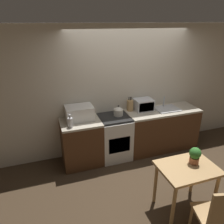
# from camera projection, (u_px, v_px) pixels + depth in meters

# --- Properties ---
(ground_plane) EXTENTS (16.00, 16.00, 0.00)m
(ground_plane) POSITION_uv_depth(u_px,v_px,m) (147.00, 171.00, 4.13)
(ground_plane) COLOR #3D2D1E
(wall_back) EXTENTS (10.00, 0.06, 2.60)m
(wall_back) POSITION_uv_depth(u_px,v_px,m) (127.00, 90.00, 4.53)
(wall_back) COLOR beige
(wall_back) RESTS_ON ground_plane
(counter_left_run) EXTENTS (0.75, 0.62, 0.90)m
(counter_left_run) POSITION_uv_depth(u_px,v_px,m) (82.00, 142.00, 4.24)
(counter_left_run) COLOR #4C2D19
(counter_left_run) RESTS_ON ground_plane
(counter_right_run) EXTENTS (1.56, 0.62, 0.90)m
(counter_right_run) POSITION_uv_depth(u_px,v_px,m) (161.00, 129.00, 4.76)
(counter_right_run) COLOR #4C2D19
(counter_right_run) RESTS_ON ground_plane
(stove_range) EXTENTS (0.60, 0.62, 0.90)m
(stove_range) POSITION_uv_depth(u_px,v_px,m) (114.00, 137.00, 4.44)
(stove_range) COLOR silver
(stove_range) RESTS_ON ground_plane
(kettle) EXTENTS (0.18, 0.18, 0.22)m
(kettle) POSITION_uv_depth(u_px,v_px,m) (118.00, 111.00, 4.29)
(kettle) COLOR beige
(kettle) RESTS_ON stove_range
(microwave) EXTENTS (0.51, 0.37, 0.26)m
(microwave) POSITION_uv_depth(u_px,v_px,m) (79.00, 113.00, 4.10)
(microwave) COLOR silver
(microwave) RESTS_ON counter_left_run
(bottle) EXTENTS (0.09, 0.09, 0.24)m
(bottle) POSITION_uv_depth(u_px,v_px,m) (70.00, 122.00, 3.81)
(bottle) COLOR silver
(bottle) RESTS_ON counter_left_run
(knife_block) EXTENTS (0.10, 0.10, 0.30)m
(knife_block) POSITION_uv_depth(u_px,v_px,m) (130.00, 105.00, 4.50)
(knife_block) COLOR tan
(knife_block) RESTS_ON counter_right_run
(toaster_oven) EXTENTS (0.38, 0.31, 0.24)m
(toaster_oven) POSITION_uv_depth(u_px,v_px,m) (143.00, 105.00, 4.54)
(toaster_oven) COLOR silver
(toaster_oven) RESTS_ON counter_right_run
(sink_basin) EXTENTS (0.50, 0.40, 0.24)m
(sink_basin) POSITION_uv_depth(u_px,v_px,m) (167.00, 109.00, 4.61)
(sink_basin) COLOR silver
(sink_basin) RESTS_ON counter_right_run
(dining_table) EXTENTS (0.81, 0.60, 0.75)m
(dining_table) POSITION_uv_depth(u_px,v_px,m) (187.00, 174.00, 3.10)
(dining_table) COLOR tan
(dining_table) RESTS_ON ground_plane
(dining_chair) EXTENTS (0.52, 0.52, 0.95)m
(dining_chair) POSITION_uv_depth(u_px,v_px,m) (219.00, 216.00, 2.57)
(dining_chair) COLOR tan
(dining_chair) RESTS_ON ground_plane
(potted_plant) EXTENTS (0.17, 0.17, 0.25)m
(potted_plant) POSITION_uv_depth(u_px,v_px,m) (195.00, 155.00, 3.08)
(potted_plant) COLOR #9E5B3D
(potted_plant) RESTS_ON dining_table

